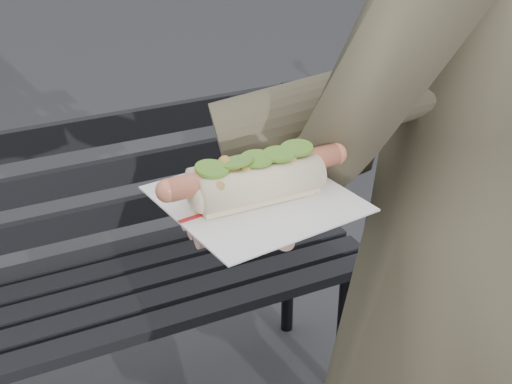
# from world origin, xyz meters

# --- Properties ---
(park_bench) EXTENTS (1.50, 0.44, 0.88)m
(park_bench) POSITION_xyz_m (-0.07, 1.00, 0.52)
(park_bench) COLOR black
(park_bench) RESTS_ON ground
(person) EXTENTS (0.79, 0.64, 1.89)m
(person) POSITION_xyz_m (0.36, 0.14, 0.94)
(person) COLOR #4F4934
(person) RESTS_ON ground
(held_hotdog) EXTENTS (0.63, 0.32, 0.20)m
(held_hotdog) POSITION_xyz_m (0.16, 0.09, 1.24)
(held_hotdog) COLOR #4F4934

